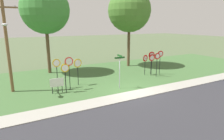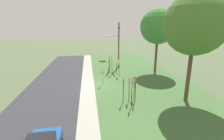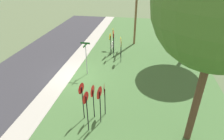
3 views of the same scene
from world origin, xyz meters
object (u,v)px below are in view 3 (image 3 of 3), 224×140
Objects in this scene: stop_sign_far_left at (110,40)px; yield_sign_far_right at (93,94)px; stop_sign_near_right at (113,38)px; yield_sign_near_right at (99,97)px; utility_pole at (135,9)px; oak_tree_right at (223,4)px; street_name_post at (86,56)px; yield_sign_far_left at (86,103)px; yield_sign_center at (82,93)px; stop_sign_far_center at (121,43)px; stop_sign_far_right at (121,45)px; notice_board at (112,45)px; yield_sign_near_left at (104,93)px; stop_sign_near_left at (113,35)px.

stop_sign_far_left is 1.01× the size of yield_sign_far_right.
yield_sign_near_right is at bearing 1.68° from stop_sign_near_right.
oak_tree_right reaches higher than utility_pole.
yield_sign_far_left is at bearing 19.29° from street_name_post.
stop_sign_far_center is at bearing -176.65° from yield_sign_center.
stop_sign_far_left is 4.51m from street_name_post.
stop_sign_far_right is at bearing 140.07° from street_name_post.
utility_pole reaches higher than notice_board.
yield_sign_far_right is at bearing 23.14° from street_name_post.
yield_sign_center is at bearing -88.95° from yield_sign_near_right.
yield_sign_near_left is 0.80m from yield_sign_near_right.
oak_tree_right reaches higher than yield_sign_far_left.
stop_sign_far_right is 9.17m from yield_sign_far_left.
utility_pole reaches higher than stop_sign_far_center.
oak_tree_right is (10.80, 6.04, 5.13)m from stop_sign_near_left.
stop_sign_near_left is 9.81m from yield_sign_near_left.
yield_sign_far_right is at bearing -15.34° from stop_sign_far_right.
stop_sign_near_right is 1.15× the size of stop_sign_far_right.
stop_sign_near_right is at bearing 18.27° from notice_board.
yield_sign_center reaches higher than stop_sign_far_right.
yield_sign_near_left reaches higher than stop_sign_far_center.
stop_sign_far_left is 5.03m from utility_pole.
oak_tree_right is at bearing 95.13° from yield_sign_center.
stop_sign_far_left is (0.61, -0.20, -0.28)m from stop_sign_near_left.
yield_sign_near_left is 7.42m from oak_tree_right.
stop_sign_far_center is 8.86m from yield_sign_near_left.
stop_sign_far_center reaches higher than notice_board.
yield_sign_center is 0.26× the size of oak_tree_right.
notice_board is (-5.02, 1.37, -0.92)m from street_name_post.
yield_sign_near_right is at bearing -19.70° from yield_sign_near_left.
yield_sign_far_left reaches higher than yield_sign_center.
stop_sign_far_center is 4.98m from utility_pole.
stop_sign_near_left is 1.25× the size of yield_sign_near_left.
yield_sign_near_right is 0.86× the size of street_name_post.
yield_sign_center is (9.44, -1.02, 0.34)m from stop_sign_far_center.
stop_sign_far_right is 8.05m from yield_sign_far_right.
stop_sign_near_left is 1.14× the size of stop_sign_far_right.
stop_sign_near_right is 12.42m from oak_tree_right.
stop_sign_far_center is 1.74× the size of notice_board.
oak_tree_right reaches higher than yield_sign_far_right.
utility_pole reaches higher than stop_sign_near_right.
utility_pole is at bearing -175.50° from yield_sign_far_left.
stop_sign_far_right is at bearing 31.76° from notice_board.
oak_tree_right reaches higher than stop_sign_far_center.
street_name_post is (-5.55, -2.47, -0.15)m from yield_sign_near_right.
yield_sign_near_left is 0.95× the size of yield_sign_far_right.
yield_sign_far_left reaches higher than yield_sign_far_right.
stop_sign_near_right is 10.18m from yield_sign_far_left.
utility_pole is at bearing 177.14° from yield_sign_far_right.
stop_sign_far_center is at bearing -152.73° from oak_tree_right.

